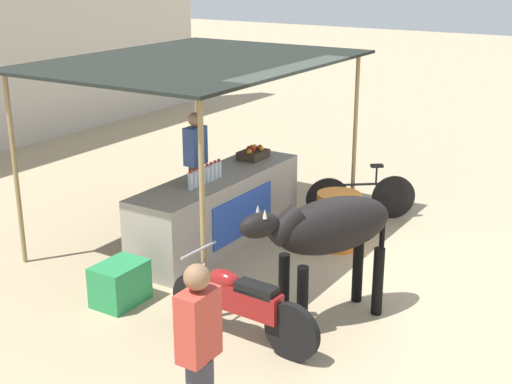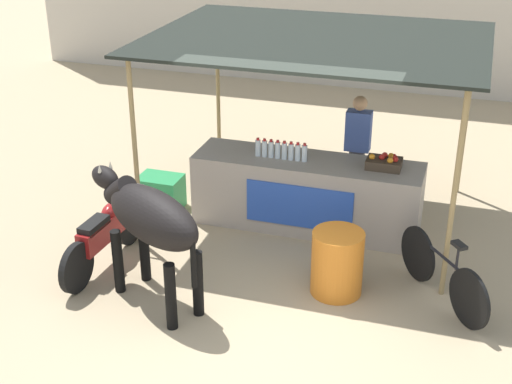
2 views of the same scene
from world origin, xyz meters
name	(u,v)px [view 2 (image 2 of 2)]	position (x,y,z in m)	size (l,w,h in m)	color
ground_plane	(256,315)	(0.00, 0.00, 0.00)	(60.00, 60.00, 0.00)	tan
stall_counter	(307,194)	(0.00, 2.20, 0.48)	(3.00, 0.82, 0.96)	#9E9389
stall_awning	(317,45)	(0.00, 2.50, 2.40)	(4.20, 3.20, 2.50)	black
water_bottle_row	(281,150)	(-0.35, 2.15, 1.07)	(0.70, 0.07, 0.25)	silver
fruit_crate	(385,162)	(0.99, 2.25, 1.03)	(0.44, 0.32, 0.18)	#3F3326
vendor_behind_counter	(357,152)	(0.52, 2.95, 0.85)	(0.34, 0.22, 1.65)	#383842
cooler_box	(161,192)	(-2.09, 2.10, 0.24)	(0.60, 0.44, 0.48)	#268C4C
water_barrel	(337,263)	(0.72, 0.73, 0.38)	(0.59, 0.59, 0.76)	orange
cow	(150,219)	(-1.19, -0.05, 1.03)	(1.77, 1.20, 1.44)	black
motorcycle_parked	(105,233)	(-2.07, 0.48, 0.43)	(0.55, 1.80, 0.90)	black
bicycle_leaning	(443,274)	(1.88, 0.91, 0.35)	(1.06, 1.33, 0.85)	black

